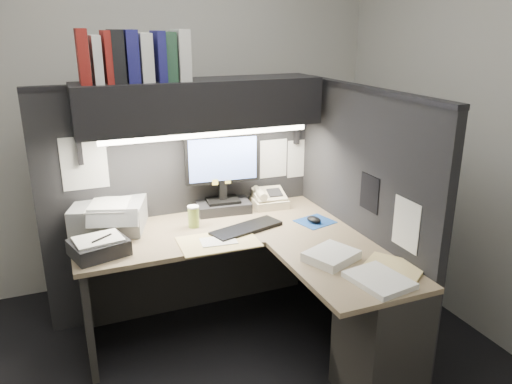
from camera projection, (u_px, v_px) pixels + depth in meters
floor at (225, 380)px, 2.92m from camera, size 3.50×3.50×0.00m
wall_back at (158, 111)px, 3.80m from camera, size 3.50×0.04×2.70m
wall_front at (421, 303)px, 1.17m from camera, size 3.50×0.04×2.70m
wall_right at (486, 130)px, 3.12m from camera, size 0.04×3.00×2.70m
partition_back at (184, 201)px, 3.49m from camera, size 1.90×0.06×1.60m
partition_right at (359, 219)px, 3.17m from camera, size 0.06×1.50×1.60m
desk at (292, 299)px, 2.93m from camera, size 1.70×1.53×0.73m
overhead_shelf at (201, 104)px, 3.14m from camera, size 1.55×0.34×0.30m
task_light_tube at (208, 134)px, 3.07m from camera, size 1.32×0.04×0.04m
monitor at (223, 182)px, 3.43m from camera, size 0.51×0.26×0.55m
keyboard at (246, 228)px, 3.17m from camera, size 0.50×0.29×0.02m
mousepad at (315, 222)px, 3.31m from camera, size 0.27×0.25×0.00m
mouse at (314, 220)px, 3.28m from camera, size 0.10×0.12×0.04m
telephone at (269, 199)px, 3.60m from camera, size 0.26×0.27×0.10m
coffee_cup at (194, 217)px, 3.21m from camera, size 0.08×0.08×0.13m
printer at (109, 216)px, 3.18m from camera, size 0.53×0.48×0.17m
notebook_stack at (99, 247)px, 2.83m from camera, size 0.35×0.32×0.09m
open_folder at (218, 242)px, 2.99m from camera, size 0.48×0.32×0.01m
paper_stack_a at (331, 256)px, 2.76m from camera, size 0.33×0.31×0.05m
paper_stack_b at (379, 280)px, 2.52m from camera, size 0.29×0.34×0.03m
manila_stack at (394, 267)px, 2.67m from camera, size 0.36×0.38×0.02m
binder_row at (134, 57)px, 2.91m from camera, size 0.63×0.25×0.30m
pinned_papers at (255, 174)px, 3.22m from camera, size 1.76×1.31×0.51m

